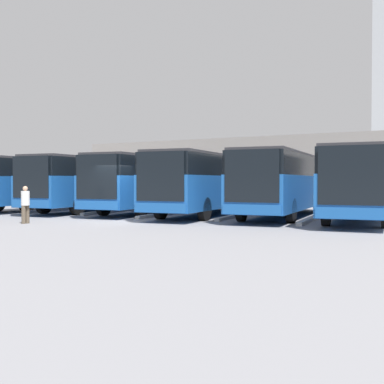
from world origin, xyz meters
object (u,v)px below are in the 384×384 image
Objects in this scene: bus_0 at (362,182)px; bus_1 at (284,182)px; bus_5 at (53,181)px; bus_4 at (99,181)px; bus_3 at (155,181)px; pedestrian at (25,203)px; bus_2 at (210,182)px.

bus_1 is (3.77, -0.35, 0.00)m from bus_0.
bus_4 is at bearing 173.32° from bus_5.
bus_4 is (15.09, 0.30, 0.00)m from bus_0.
bus_3 is (11.32, -0.14, 0.00)m from bus_0.
bus_0 is 1.00× the size of bus_5.
bus_0 reaches higher than pedestrian.
bus_2 reaches higher than pedestrian.
bus_5 is (7.55, 0.39, 0.00)m from bus_3.
pedestrian is (12.00, 8.68, -0.91)m from bus_0.
bus_4 is at bearing 0.65° from bus_3.
bus_5 is at bearing -3.69° from bus_1.
bus_5 is (15.09, 0.60, 0.00)m from bus_1.
bus_4 is 1.00× the size of bus_5.
bus_4 is at bearing -2.70° from bus_1.
pedestrian is (-6.87, 8.43, -0.91)m from bus_5.
bus_4 is at bearing -4.84° from bus_0.
pedestrian is (-3.09, 8.38, -0.91)m from bus_4.
bus_2 is 3.80m from bus_3.
bus_3 is at bearing -4.38° from bus_1.
bus_5 is at bearing -6.35° from bus_2.
bus_0 and bus_3 have the same top height.
bus_1 is 7.55m from bus_3.
bus_0 is at bearing 127.48° from pedestrian.
bus_1 is at bearing 177.30° from bus_4.
bus_2 is 1.00× the size of bus_5.
bus_1 is 1.00× the size of bus_2.
bus_4 is 3.77m from bus_5.
bus_1 is at bearing 139.27° from pedestrian.
bus_5 reaches higher than pedestrian.
bus_1 is 12.25m from pedestrian.
bus_2 is at bearing 173.82° from bus_4.
bus_0 is at bearing 174.79° from bus_5.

